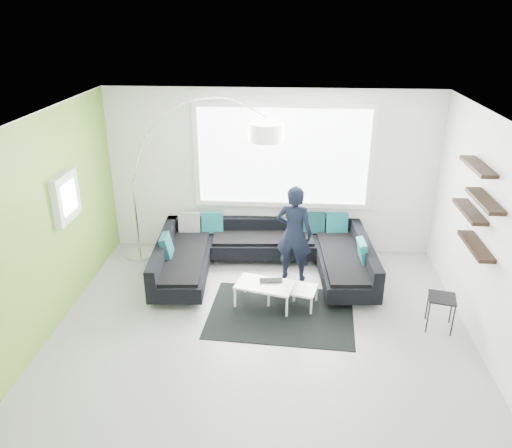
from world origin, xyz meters
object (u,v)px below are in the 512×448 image
at_px(coffee_table, 279,294).
at_px(arc_lamp, 132,182).
at_px(sectional_sofa, 264,258).
at_px(person, 294,234).
at_px(laptop, 271,282).
at_px(side_table, 440,312).

xyz_separation_m(coffee_table, arc_lamp, (-2.45, 1.37, 1.17)).
bearing_deg(sectional_sofa, coffee_table, -75.99).
distance_m(coffee_table, person, 1.01).
xyz_separation_m(coffee_table, laptop, (-0.11, 0.02, 0.18)).
distance_m(person, laptop, 0.93).
xyz_separation_m(coffee_table, person, (0.20, 0.78, 0.61)).
height_order(arc_lamp, side_table, arc_lamp).
distance_m(sectional_sofa, arc_lamp, 2.47).
xyz_separation_m(sectional_sofa, laptop, (0.16, -0.82, 0.04)).
bearing_deg(side_table, arc_lamp, 158.82).
bearing_deg(arc_lamp, coffee_table, -36.56).
bearing_deg(coffee_table, arc_lamp, 164.93).
distance_m(arc_lamp, person, 2.77).
relative_size(arc_lamp, laptop, 7.61).
bearing_deg(arc_lamp, side_table, -28.49).
bearing_deg(sectional_sofa, person, -9.65).
bearing_deg(person, sectional_sofa, 7.86).
distance_m(coffee_table, arc_lamp, 3.04).
height_order(side_table, laptop, side_table).
relative_size(arc_lamp, side_table, 5.69).
relative_size(side_table, person, 0.30).
bearing_deg(sectional_sofa, side_table, -31.08).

